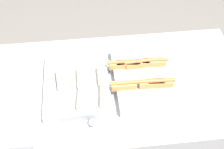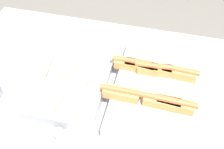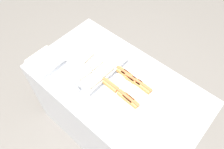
% 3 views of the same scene
% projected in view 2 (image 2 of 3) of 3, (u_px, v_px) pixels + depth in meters
% --- Properties ---
extents(counter, '(1.49, 0.84, 0.92)m').
position_uv_depth(counter, '(121.00, 148.00, 1.61)').
color(counter, '#A8AAB2').
rests_on(counter, ground_plane).
extents(tray_hotdogs, '(0.37, 0.48, 0.10)m').
position_uv_depth(tray_hotdogs, '(156.00, 90.00, 1.23)').
color(tray_hotdogs, '#A8AAB2').
rests_on(tray_hotdogs, counter).
extents(tray_wraps, '(0.36, 0.48, 0.10)m').
position_uv_depth(tray_wraps, '(66.00, 76.00, 1.28)').
color(tray_wraps, '#A8AAB2').
rests_on(tray_wraps, counter).
extents(serving_spoon_near, '(0.21, 0.04, 0.04)m').
position_uv_depth(serving_spoon_near, '(54.00, 132.00, 1.11)').
color(serving_spoon_near, '#B2B5BA').
rests_on(serving_spoon_near, counter).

